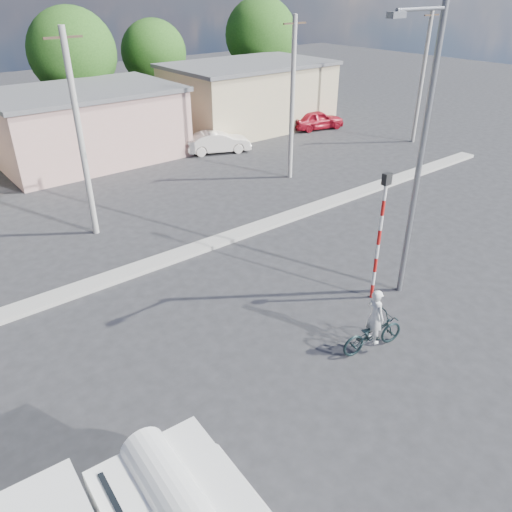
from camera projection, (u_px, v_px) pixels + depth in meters
ground_plane at (339, 360)px, 13.97m from camera, size 120.00×120.00×0.00m
median at (187, 252)px, 19.41m from camera, size 40.00×0.80×0.16m
bicycle at (373, 334)px, 14.15m from camera, size 2.11×1.09×1.06m
cyclist at (374, 325)px, 14.00m from camera, size 0.52×0.68×1.68m
car_cream at (218, 142)px, 30.75m from camera, size 4.18×2.76×1.30m
car_red at (317, 120)px, 35.71m from camera, size 4.17×2.45×1.33m
traffic_pole at (380, 227)px, 15.51m from camera, size 0.28×0.18×4.36m
streetlight at (419, 150)px, 14.68m from camera, size 2.34×0.22×9.00m
building_row at (72, 125)px, 28.59m from camera, size 37.80×7.30×4.44m
tree_row at (67, 56)px, 33.09m from camera, size 43.62×7.43×8.42m
utility_poles at (196, 117)px, 22.00m from camera, size 35.40×0.24×8.00m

